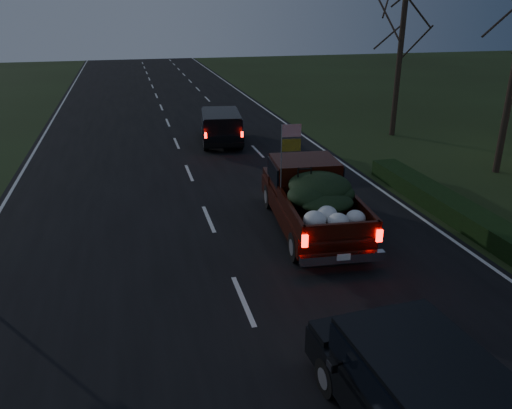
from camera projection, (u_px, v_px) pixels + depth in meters
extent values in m
plane|color=black|center=(243.00, 301.00, 11.74)|extent=(120.00, 120.00, 0.00)
cube|color=black|center=(243.00, 301.00, 11.73)|extent=(14.00, 120.00, 0.02)
cube|color=black|center=(457.00, 211.00, 16.13)|extent=(1.00, 10.00, 0.60)
cylinder|color=black|center=(399.00, 68.00, 25.70)|extent=(0.28, 0.28, 7.00)
cube|color=black|center=(311.00, 208.00, 15.40)|extent=(2.65, 5.60, 0.60)
cube|color=black|center=(304.00, 174.00, 15.99)|extent=(2.16, 1.91, 0.98)
cube|color=black|center=(304.00, 170.00, 15.95)|extent=(2.25, 1.81, 0.60)
cube|color=black|center=(325.00, 216.00, 13.98)|extent=(2.27, 3.21, 0.07)
ellipsoid|color=black|center=(322.00, 193.00, 14.31)|extent=(1.91, 2.10, 0.65)
cylinder|color=gray|center=(281.00, 161.00, 14.67)|extent=(0.03, 0.03, 2.17)
cube|color=red|center=(292.00, 131.00, 14.38)|extent=(0.56, 0.07, 0.37)
cube|color=gold|center=(291.00, 145.00, 14.54)|extent=(0.56, 0.07, 0.37)
cube|color=black|center=(221.00, 131.00, 25.25)|extent=(2.42, 4.70, 0.56)
cube|color=black|center=(221.00, 120.00, 24.79)|extent=(2.16, 3.47, 0.75)
cube|color=black|center=(221.00, 118.00, 24.77)|extent=(2.24, 3.39, 0.45)
cube|color=black|center=(440.00, 394.00, 7.17)|extent=(2.04, 3.52, 0.78)
cube|color=black|center=(441.00, 389.00, 7.14)|extent=(2.13, 3.43, 0.47)
cube|color=black|center=(332.00, 365.00, 7.92)|extent=(0.11, 0.22, 0.16)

